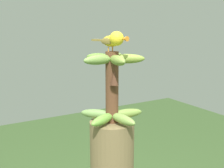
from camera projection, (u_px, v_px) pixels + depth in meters
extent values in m
cylinder|color=brown|center=(112.00, 88.00, 1.11)|extent=(0.06, 0.06, 0.30)
ellipsoid|color=olive|center=(111.00, 110.00, 1.20)|extent=(0.10, 0.15, 0.04)
ellipsoid|color=#6E934C|center=(97.00, 114.00, 1.15)|extent=(0.13, 0.13, 0.04)
ellipsoid|color=#6EA13D|center=(103.00, 119.00, 1.08)|extent=(0.15, 0.10, 0.04)
ellipsoid|color=#799947|center=(122.00, 119.00, 1.08)|extent=(0.06, 0.15, 0.04)
ellipsoid|color=olive|center=(126.00, 113.00, 1.16)|extent=(0.15, 0.06, 0.04)
ellipsoid|color=#789A48|center=(116.00, 57.00, 1.14)|extent=(0.14, 0.13, 0.04)
ellipsoid|color=olive|center=(100.00, 58.00, 1.12)|extent=(0.10, 0.15, 0.04)
ellipsoid|color=olive|center=(100.00, 60.00, 1.05)|extent=(0.15, 0.06, 0.04)
ellipsoid|color=olive|center=(117.00, 60.00, 1.03)|extent=(0.07, 0.15, 0.04)
ellipsoid|color=olive|center=(127.00, 59.00, 1.09)|extent=(0.15, 0.11, 0.04)
cone|color=#4C2D1E|center=(114.00, 78.00, 1.07)|extent=(0.04, 0.04, 0.06)
cylinder|color=#C68933|center=(108.00, 49.00, 1.07)|extent=(0.00, 0.01, 0.02)
cylinder|color=#C68933|center=(113.00, 49.00, 1.09)|extent=(0.00, 0.01, 0.02)
ellipsoid|color=yellow|center=(110.00, 41.00, 1.07)|extent=(0.06, 0.10, 0.05)
ellipsoid|color=olive|center=(106.00, 41.00, 1.06)|extent=(0.02, 0.07, 0.03)
ellipsoid|color=olive|center=(113.00, 41.00, 1.09)|extent=(0.02, 0.07, 0.03)
cube|color=olive|center=(98.00, 40.00, 1.13)|extent=(0.04, 0.07, 0.01)
sphere|color=yellow|center=(117.00, 39.00, 1.04)|extent=(0.06, 0.06, 0.06)
sphere|color=black|center=(123.00, 37.00, 1.05)|extent=(0.01, 0.01, 0.01)
cone|color=orange|center=(124.00, 39.00, 1.01)|extent=(0.03, 0.04, 0.02)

